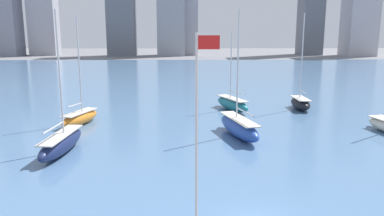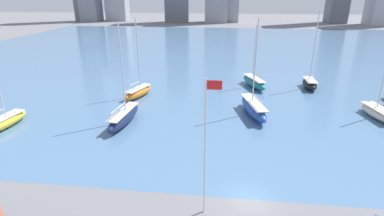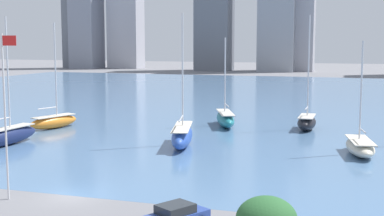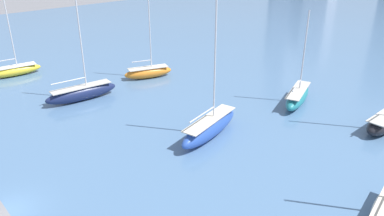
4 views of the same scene
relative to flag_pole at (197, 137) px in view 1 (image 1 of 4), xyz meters
The scene contains 7 objects.
harbor_water 72.51m from the flag_pole, 86.86° to the left, with size 180.00×140.00×0.00m.
flag_pole is the anchor object (origin of this frame).
sailboat_blue 23.79m from the flag_pole, 75.78° to the left, with size 4.49×10.21×14.39m.
sailboat_orange 32.53m from the flag_pole, 116.24° to the left, with size 4.28×7.68×13.76m.
sailboat_teal 38.26m from the flag_pole, 79.51° to the left, with size 5.16×9.07×11.86m.
sailboat_black 41.94m from the flag_pole, 64.94° to the left, with size 2.30×6.36×14.67m.
sailboat_navy 22.05m from the flag_pole, 127.08° to the left, with size 2.81×9.77×14.05m.
Camera 1 is at (-4.74, -21.22, 11.97)m, focal length 35.00 mm.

